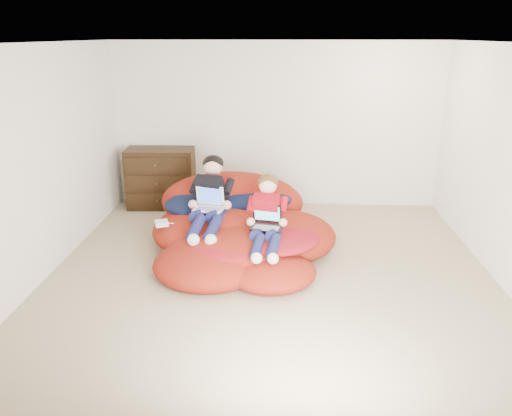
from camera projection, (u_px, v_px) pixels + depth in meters
The scene contains 9 objects.
room_shell at pixel (270, 255), 5.63m from camera, with size 5.10×5.10×2.77m.
dresser at pixel (161, 178), 7.75m from camera, with size 1.05×0.60×0.93m.
beanbag_pile at pixel (237, 231), 6.22m from camera, with size 2.34×2.41×0.92m.
cream_pillow at pixel (208, 183), 6.94m from camera, with size 0.45×0.29×0.29m, color silver.
older_boy at pixel (210, 195), 6.11m from camera, with size 0.43×1.21×0.80m.
younger_boy at pixel (267, 214), 5.67m from camera, with size 0.37×0.99×0.75m.
laptop_white at pixel (209, 203), 6.04m from camera, with size 0.39×0.35×0.26m.
laptop_black at pixel (267, 221), 5.66m from camera, with size 0.38×0.36×0.24m.
power_adapter at pixel (162, 223), 6.02m from camera, with size 0.15×0.15×0.06m, color white.
Camera 1 is at (0.14, -5.14, 2.58)m, focal length 35.00 mm.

